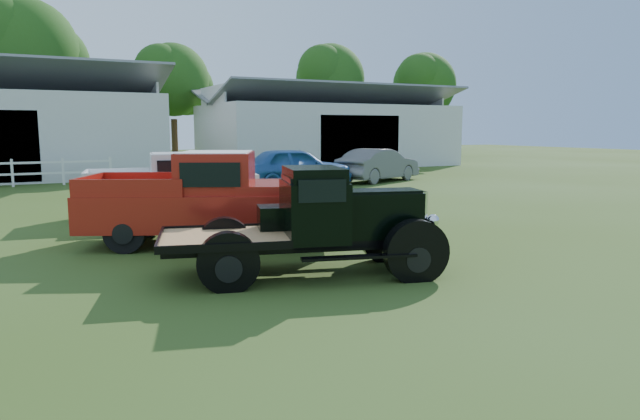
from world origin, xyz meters
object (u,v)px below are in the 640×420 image
red_pickup (212,198)px  misc_car_blue (295,167)px  misc_car_grey (379,165)px  white_pickup (173,186)px  vintage_flatbed (308,222)px

red_pickup → misc_car_blue: 12.48m
misc_car_blue → misc_car_grey: bearing=-82.7°
red_pickup → white_pickup: 4.21m
misc_car_blue → misc_car_grey: (4.53, 0.33, -0.08)m
red_pickup → misc_car_blue: (6.78, 10.48, -0.16)m
vintage_flatbed → white_pickup: 7.59m
red_pickup → white_pickup: red_pickup is taller
misc_car_blue → misc_car_grey: misc_car_blue is taller
vintage_flatbed → misc_car_grey: (10.64, 14.17, -0.15)m
white_pickup → red_pickup: bearing=-82.0°
vintage_flatbed → white_pickup: size_ratio=0.96×
vintage_flatbed → red_pickup: (-0.68, 3.37, 0.09)m
red_pickup → white_pickup: bearing=113.3°
red_pickup → misc_car_grey: size_ratio=1.18×
vintage_flatbed → misc_car_blue: 15.13m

